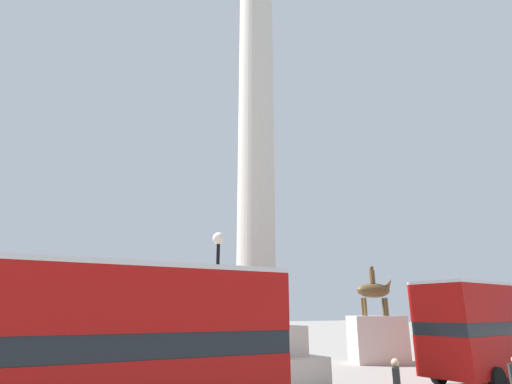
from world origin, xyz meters
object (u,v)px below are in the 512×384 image
at_px(bus_b, 37,350).
at_px(equestrian_statue, 377,334).
at_px(street_lamp, 217,293).
at_px(monument_column, 256,189).
at_px(bus_a, 501,326).

bearing_deg(bus_b, equestrian_statue, 27.93).
bearing_deg(bus_b, street_lamp, 37.15).
bearing_deg(monument_column, bus_a, -23.55).
relative_size(equestrian_statue, street_lamp, 0.98).
relative_size(monument_column, street_lamp, 3.92).
bearing_deg(monument_column, bus_b, -145.84).
bearing_deg(bus_b, monument_column, 37.33).
xyz_separation_m(equestrian_statue, street_lamp, (-13.81, -5.05, 2.08)).
distance_m(equestrian_statue, street_lamp, 14.86).
distance_m(bus_b, equestrian_statue, 22.05).
height_order(monument_column, equestrian_statue, monument_column).
height_order(equestrian_statue, street_lamp, street_lamp).
bearing_deg(street_lamp, bus_b, -146.02).
relative_size(bus_a, equestrian_statue, 1.83).
height_order(monument_column, street_lamp, monument_column).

